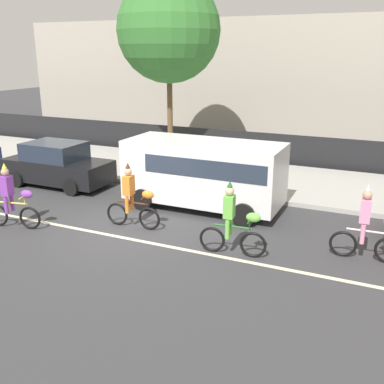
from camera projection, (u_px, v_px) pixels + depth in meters
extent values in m
plane|color=#38383A|center=(124.00, 230.00, 12.86)|extent=(80.00, 80.00, 0.00)
cube|color=beige|center=(114.00, 236.00, 12.43)|extent=(36.00, 0.14, 0.01)
cube|color=#ADAAA3|center=(210.00, 173.00, 18.48)|extent=(60.00, 5.00, 0.15)
cube|color=black|center=(234.00, 146.00, 20.81)|extent=(40.00, 0.08, 1.40)
cube|color=#B2A899|center=(256.00, 77.00, 28.13)|extent=(28.00, 8.00, 6.64)
torus|color=black|center=(30.00, 218.00, 12.82)|extent=(0.67, 0.20, 0.67)
cylinder|color=#E5D84C|center=(12.00, 203.00, 12.81)|extent=(0.96, 0.24, 0.05)
cylinder|color=#E5D84C|center=(7.00, 200.00, 12.81)|extent=(0.04, 0.04, 0.18)
cylinder|color=#E5D84C|center=(25.00, 200.00, 12.68)|extent=(0.04, 0.04, 0.23)
cylinder|color=#E5D84C|center=(24.00, 196.00, 12.65)|extent=(0.13, 0.50, 0.03)
ellipsoid|color=purple|center=(27.00, 194.00, 12.61)|extent=(0.39, 0.27, 0.24)
cube|color=purple|center=(7.00, 186.00, 12.68)|extent=(0.30, 0.36, 0.56)
sphere|color=tan|center=(5.00, 172.00, 12.56)|extent=(0.22, 0.22, 0.22)
cone|color=#E5D84C|center=(4.00, 166.00, 12.50)|extent=(0.14, 0.14, 0.16)
cylinder|color=purple|center=(6.00, 206.00, 12.71)|extent=(0.11, 0.11, 0.48)
cylinder|color=purple|center=(12.00, 202.00, 12.97)|extent=(0.11, 0.11, 0.48)
torus|color=black|center=(149.00, 219.00, 12.77)|extent=(0.67, 0.11, 0.67)
torus|color=black|center=(117.00, 214.00, 13.14)|extent=(0.67, 0.11, 0.67)
cylinder|color=#4C2614|center=(132.00, 203.00, 12.83)|extent=(0.97, 0.10, 0.05)
cylinder|color=#4C2614|center=(128.00, 199.00, 12.85)|extent=(0.04, 0.04, 0.18)
cylinder|color=#4C2614|center=(145.00, 201.00, 12.65)|extent=(0.04, 0.04, 0.23)
cylinder|color=#4C2614|center=(145.00, 197.00, 12.61)|extent=(0.06, 0.50, 0.03)
ellipsoid|color=orange|center=(148.00, 195.00, 12.56)|extent=(0.37, 0.22, 0.24)
cube|color=orange|center=(129.00, 185.00, 12.71)|extent=(0.26, 0.33, 0.56)
sphere|color=tan|center=(128.00, 172.00, 12.59)|extent=(0.22, 0.22, 0.22)
cone|color=#4C2614|center=(128.00, 165.00, 12.54)|extent=(0.14, 0.14, 0.16)
cylinder|color=orange|center=(127.00, 205.00, 12.75)|extent=(0.11, 0.11, 0.48)
cylinder|color=orange|center=(132.00, 202.00, 13.00)|extent=(0.11, 0.11, 0.48)
torus|color=black|center=(253.00, 245.00, 11.05)|extent=(0.67, 0.14, 0.67)
torus|color=black|center=(212.00, 239.00, 11.37)|extent=(0.67, 0.14, 0.67)
cylinder|color=#266626|center=(233.00, 227.00, 11.08)|extent=(0.97, 0.15, 0.05)
cylinder|color=#266626|center=(227.00, 222.00, 11.10)|extent=(0.04, 0.04, 0.18)
cylinder|color=#266626|center=(250.00, 224.00, 10.92)|extent=(0.04, 0.04, 0.23)
cylinder|color=#266626|center=(250.00, 220.00, 10.89)|extent=(0.08, 0.50, 0.03)
ellipsoid|color=#72CC4C|center=(253.00, 217.00, 10.84)|extent=(0.38, 0.24, 0.24)
cube|color=#72CC4C|center=(229.00, 207.00, 10.96)|extent=(0.27, 0.34, 0.56)
sphere|color=beige|center=(230.00, 191.00, 10.84)|extent=(0.22, 0.22, 0.22)
cone|color=#266626|center=(230.00, 184.00, 10.79)|extent=(0.14, 0.14, 0.16)
cylinder|color=#72CC4C|center=(227.00, 230.00, 11.00)|extent=(0.11, 0.11, 0.48)
cylinder|color=#72CC4C|center=(230.00, 226.00, 11.25)|extent=(0.11, 0.11, 0.48)
torus|color=black|center=(343.00, 244.00, 11.11)|extent=(0.67, 0.10, 0.67)
cylinder|color=silver|center=(367.00, 231.00, 10.80)|extent=(0.97, 0.10, 0.05)
cylinder|color=silver|center=(361.00, 227.00, 10.82)|extent=(0.04, 0.04, 0.18)
cube|color=pink|center=(366.00, 211.00, 10.68)|extent=(0.26, 0.33, 0.56)
sphere|color=tan|center=(367.00, 195.00, 10.56)|extent=(0.22, 0.22, 0.22)
cone|color=silver|center=(368.00, 187.00, 10.51)|extent=(0.14, 0.14, 0.16)
cylinder|color=pink|center=(363.00, 234.00, 10.72)|extent=(0.11, 0.11, 0.48)
cylinder|color=pink|center=(363.00, 230.00, 10.97)|extent=(0.11, 0.11, 0.48)
cube|color=white|center=(204.00, 171.00, 14.31)|extent=(5.00, 2.00, 1.90)
cube|color=#283342|center=(215.00, 162.00, 14.04)|extent=(3.90, 2.02, 0.56)
cylinder|color=black|center=(244.00, 215.00, 13.03)|extent=(0.70, 0.22, 0.70)
cylinder|color=black|center=(263.00, 195.00, 14.76)|extent=(0.70, 0.22, 0.70)
cylinder|color=black|center=(142.00, 199.00, 14.38)|extent=(0.70, 0.22, 0.70)
cylinder|color=black|center=(171.00, 183.00, 16.11)|extent=(0.70, 0.22, 0.70)
cube|color=black|center=(58.00, 170.00, 16.97)|extent=(4.10, 1.72, 0.80)
cube|color=#232D3D|center=(55.00, 151.00, 16.79)|extent=(2.10, 1.58, 0.64)
cylinder|color=black|center=(71.00, 187.00, 15.81)|extent=(0.60, 0.20, 0.60)
cylinder|color=black|center=(100.00, 176.00, 17.30)|extent=(0.60, 0.20, 0.60)
cylinder|color=black|center=(17.00, 179.00, 16.81)|extent=(0.60, 0.20, 0.60)
cylinder|color=black|center=(49.00, 169.00, 18.31)|extent=(0.60, 0.20, 0.60)
cylinder|color=brown|center=(170.00, 115.00, 20.13)|extent=(0.24, 0.24, 4.03)
sphere|color=#387A33|center=(169.00, 30.00, 19.06)|extent=(4.44, 4.44, 4.44)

